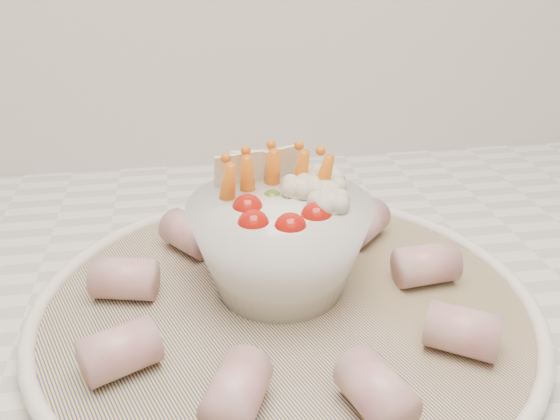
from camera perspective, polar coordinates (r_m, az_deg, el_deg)
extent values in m
cube|color=silver|center=(0.54, -3.90, -9.80)|extent=(2.04, 0.62, 0.04)
cylinder|color=navy|center=(0.49, 0.48, -9.28)|extent=(0.50, 0.50, 0.01)
torus|color=silver|center=(0.49, 0.49, -8.57)|extent=(0.39, 0.39, 0.01)
sphere|color=#AA120A|center=(0.45, -2.45, -1.45)|extent=(0.02, 0.02, 0.02)
sphere|color=#AA120A|center=(0.44, 0.95, -1.75)|extent=(0.02, 0.02, 0.02)
sphere|color=#AA120A|center=(0.46, 3.32, -0.72)|extent=(0.02, 0.02, 0.02)
sphere|color=#AA120A|center=(0.47, -2.98, 0.04)|extent=(0.02, 0.02, 0.02)
sphere|color=#466220|center=(0.49, -0.72, 0.87)|extent=(0.02, 0.02, 0.02)
cone|color=orange|center=(0.49, -2.99, 2.37)|extent=(0.02, 0.03, 0.06)
cone|color=orange|center=(0.51, -0.68, 2.98)|extent=(0.02, 0.03, 0.06)
cone|color=orange|center=(0.50, 1.87, 2.89)|extent=(0.02, 0.03, 0.06)
cone|color=orange|center=(0.48, -4.80, 1.59)|extent=(0.03, 0.03, 0.06)
cone|color=orange|center=(0.49, 3.84, 2.34)|extent=(0.03, 0.03, 0.06)
sphere|color=beige|center=(0.49, 4.16, 1.30)|extent=(0.03, 0.03, 0.03)
sphere|color=beige|center=(0.47, 4.52, -0.01)|extent=(0.03, 0.03, 0.03)
sphere|color=beige|center=(0.51, 4.08, 2.31)|extent=(0.03, 0.03, 0.03)
sphere|color=beige|center=(0.49, 1.88, 1.40)|extent=(0.03, 0.03, 0.03)
cube|color=beige|center=(0.51, -2.36, 3.45)|extent=(0.04, 0.01, 0.04)
cube|color=beige|center=(0.52, 0.16, 3.76)|extent=(0.04, 0.02, 0.04)
cube|color=beige|center=(0.51, -4.01, 3.14)|extent=(0.04, 0.02, 0.04)
cylinder|color=#AB4E5A|center=(0.52, 13.21, -4.89)|extent=(0.05, 0.04, 0.03)
cylinder|color=#AB4E5A|center=(0.58, 7.59, -1.22)|extent=(0.06, 0.06, 0.03)
cylinder|color=#AB4E5A|center=(0.60, -0.79, 0.08)|extent=(0.04, 0.05, 0.03)
cylinder|color=#AB4E5A|center=(0.56, -8.26, -2.18)|extent=(0.06, 0.06, 0.03)
cylinder|color=#AB4E5A|center=(0.50, -14.04, -6.10)|extent=(0.06, 0.04, 0.03)
cylinder|color=#AB4E5A|center=(0.43, -14.44, -12.39)|extent=(0.06, 0.05, 0.03)
cylinder|color=#AB4E5A|center=(0.39, -3.98, -16.22)|extent=(0.05, 0.06, 0.03)
cylinder|color=#AB4E5A|center=(0.39, 8.79, -16.01)|extent=(0.04, 0.06, 0.03)
cylinder|color=#AB4E5A|center=(0.45, 16.39, -10.57)|extent=(0.06, 0.05, 0.03)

